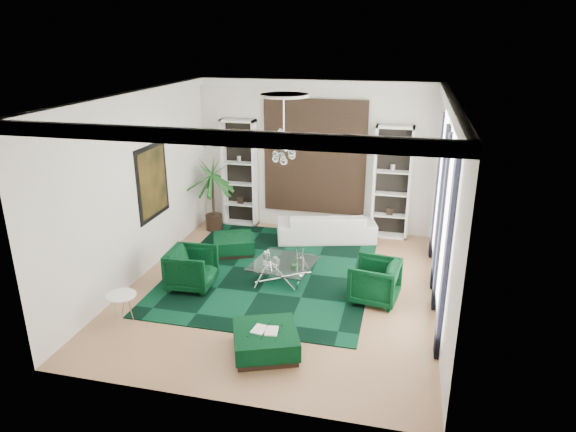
% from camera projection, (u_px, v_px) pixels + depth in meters
% --- Properties ---
extents(floor, '(6.00, 7.00, 0.02)m').
position_uv_depth(floor, '(282.00, 288.00, 10.36)').
color(floor, tan).
rests_on(floor, ground).
extents(ceiling, '(6.00, 7.00, 0.02)m').
position_uv_depth(ceiling, '(281.00, 95.00, 9.08)').
color(ceiling, white).
rests_on(ceiling, ground).
extents(wall_back, '(6.00, 0.02, 3.80)m').
position_uv_depth(wall_back, '(315.00, 157.00, 12.94)').
color(wall_back, white).
rests_on(wall_back, ground).
extents(wall_front, '(6.00, 0.02, 3.80)m').
position_uv_depth(wall_front, '(214.00, 279.00, 6.51)').
color(wall_front, white).
rests_on(wall_front, ground).
extents(wall_left, '(0.02, 7.00, 3.80)m').
position_uv_depth(wall_left, '(137.00, 187.00, 10.38)').
color(wall_left, white).
rests_on(wall_left, ground).
extents(wall_right, '(0.02, 7.00, 3.80)m').
position_uv_depth(wall_right, '(446.00, 210.00, 9.07)').
color(wall_right, white).
rests_on(wall_right, ground).
extents(crown_molding, '(6.00, 7.00, 0.18)m').
position_uv_depth(crown_molding, '(281.00, 101.00, 9.12)').
color(crown_molding, white).
rests_on(crown_molding, ceiling).
extents(ceiling_medallion, '(0.90, 0.90, 0.05)m').
position_uv_depth(ceiling_medallion, '(285.00, 95.00, 9.37)').
color(ceiling_medallion, white).
rests_on(ceiling_medallion, ceiling).
extents(tapestry, '(2.50, 0.06, 2.80)m').
position_uv_depth(tapestry, '(315.00, 157.00, 12.89)').
color(tapestry, black).
rests_on(tapestry, wall_back).
extents(shelving_left, '(0.90, 0.38, 2.80)m').
position_uv_depth(shelving_left, '(240.00, 173.00, 13.35)').
color(shelving_left, white).
rests_on(shelving_left, floor).
extents(shelving_right, '(0.90, 0.38, 2.80)m').
position_uv_depth(shelving_right, '(392.00, 183.00, 12.50)').
color(shelving_right, white).
rests_on(shelving_right, floor).
extents(painting, '(0.04, 1.30, 1.60)m').
position_uv_depth(painting, '(153.00, 182.00, 10.93)').
color(painting, black).
rests_on(painting, wall_left).
extents(window_near, '(0.03, 1.10, 2.90)m').
position_uv_depth(window_near, '(448.00, 227.00, 8.24)').
color(window_near, white).
rests_on(window_near, wall_right).
extents(curtain_near_a, '(0.07, 0.30, 3.25)m').
position_uv_depth(curtain_near_a, '(446.00, 261.00, 7.62)').
color(curtain_near_a, black).
rests_on(curtain_near_a, floor).
extents(curtain_near_b, '(0.07, 0.30, 3.25)m').
position_uv_depth(curtain_near_b, '(442.00, 225.00, 9.05)').
color(curtain_near_b, black).
rests_on(curtain_near_b, floor).
extents(window_far, '(0.03, 1.10, 2.90)m').
position_uv_depth(window_far, '(441.00, 186.00, 10.44)').
color(window_far, white).
rests_on(window_far, wall_right).
extents(curtain_far_a, '(0.07, 0.30, 3.25)m').
position_uv_depth(curtain_far_a, '(440.00, 210.00, 9.82)').
color(curtain_far_a, black).
rests_on(curtain_far_a, floor).
extents(curtain_far_b, '(0.07, 0.30, 3.25)m').
position_uv_depth(curtain_far_b, '(437.00, 187.00, 11.25)').
color(curtain_far_b, black).
rests_on(curtain_far_b, floor).
extents(rug, '(4.20, 5.00, 0.02)m').
position_uv_depth(rug, '(272.00, 271.00, 11.06)').
color(rug, black).
rests_on(rug, floor).
extents(sofa, '(2.56, 1.55, 0.70)m').
position_uv_depth(sofa, '(326.00, 226.00, 12.63)').
color(sofa, silver).
rests_on(sofa, floor).
extents(armchair_left, '(0.94, 0.91, 0.81)m').
position_uv_depth(armchair_left, '(192.00, 268.00, 10.25)').
color(armchair_left, black).
rests_on(armchair_left, floor).
extents(armchair_right, '(1.02, 0.99, 0.81)m').
position_uv_depth(armchair_right, '(375.00, 281.00, 9.72)').
color(armchair_right, black).
rests_on(armchair_right, floor).
extents(coffee_table, '(1.38, 1.38, 0.41)m').
position_uv_depth(coffee_table, '(284.00, 272.00, 10.56)').
color(coffee_table, white).
rests_on(coffee_table, floor).
extents(ottoman_side, '(1.18, 1.18, 0.40)m').
position_uv_depth(ottoman_side, '(234.00, 245.00, 11.93)').
color(ottoman_side, black).
rests_on(ottoman_side, floor).
extents(ottoman_front, '(1.29, 1.29, 0.40)m').
position_uv_depth(ottoman_front, '(266.00, 341.00, 8.19)').
color(ottoman_front, black).
rests_on(ottoman_front, floor).
extents(book, '(0.42, 0.28, 0.03)m').
position_uv_depth(book, '(265.00, 330.00, 8.11)').
color(book, white).
rests_on(book, ottoman_front).
extents(side_table, '(0.54, 0.54, 0.50)m').
position_uv_depth(side_table, '(123.00, 308.00, 9.09)').
color(side_table, white).
rests_on(side_table, floor).
extents(palm, '(1.50, 1.50, 2.40)m').
position_uv_depth(palm, '(212.00, 185.00, 13.03)').
color(palm, '#1C561E').
rests_on(palm, floor).
extents(chandelier, '(0.91, 0.91, 0.72)m').
position_uv_depth(chandelier, '(284.00, 146.00, 9.63)').
color(chandelier, white).
rests_on(chandelier, ceiling).
extents(table_plant, '(0.16, 0.15, 0.24)m').
position_uv_depth(table_plant, '(295.00, 264.00, 10.16)').
color(table_plant, '#1C561E').
rests_on(table_plant, coffee_table).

